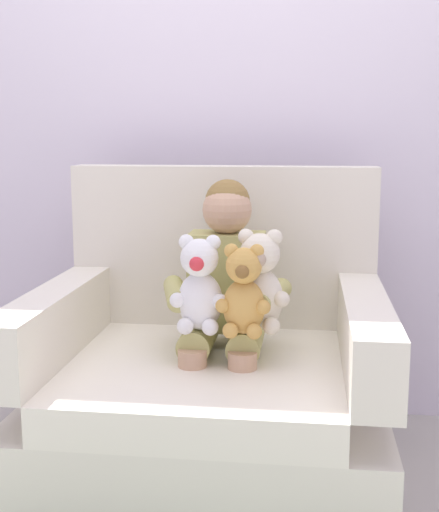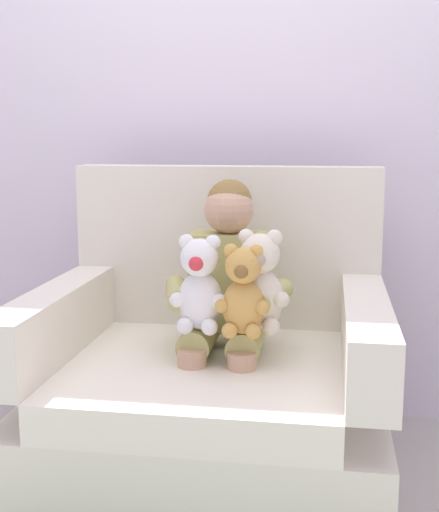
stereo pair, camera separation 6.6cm
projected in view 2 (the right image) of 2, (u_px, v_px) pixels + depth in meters
ground_plane at (209, 484)px, 2.38m from camera, size 8.00×8.00×0.00m
back_wall at (239, 108)px, 2.88m from camera, size 6.00×0.10×2.60m
armchair at (211, 388)px, 2.37m from camera, size 1.16×1.00×1.07m
seated_child at (226, 289)px, 2.34m from camera, size 0.45×0.39×0.82m
plush_honey at (243, 293)px, 2.14m from camera, size 0.17×0.14×0.29m
plush_cream at (260, 284)px, 2.19m from camera, size 0.20×0.16×0.33m
plush_white at (200, 286)px, 2.19m from camera, size 0.19×0.15×0.31m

